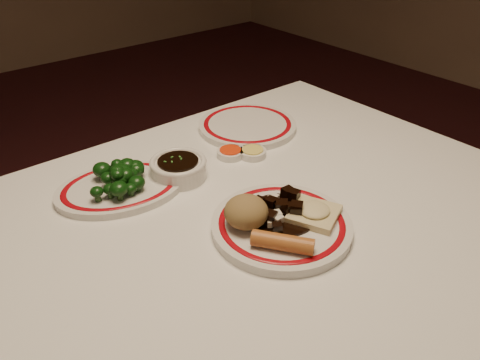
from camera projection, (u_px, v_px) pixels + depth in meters
name	position (u px, v px, depth m)	size (l,w,h in m)	color
dining_table	(248.00, 251.00, 0.95)	(1.20, 0.90, 0.75)	white
main_plate	(281.00, 225.00, 0.86)	(0.32, 0.32, 0.02)	silver
rice_mound	(246.00, 212.00, 0.83)	(0.08, 0.08, 0.06)	olive
spring_roll	(283.00, 242.00, 0.78)	(0.03, 0.03, 0.11)	#B5682C
fried_wonton	(314.00, 213.00, 0.86)	(0.11, 0.11, 0.02)	beige
stirfry_heap	(283.00, 210.00, 0.87)	(0.13, 0.13, 0.03)	black
broccoli_plate	(120.00, 188.00, 0.97)	(0.31, 0.28, 0.02)	silver
broccoli_pile	(121.00, 175.00, 0.95)	(0.14, 0.13, 0.05)	#23471C
soy_bowl	(179.00, 169.00, 1.01)	(0.12, 0.12, 0.04)	silver
sweet_sour_dish	(230.00, 153.00, 1.09)	(0.06, 0.06, 0.02)	silver
mustard_dish	(253.00, 153.00, 1.09)	(0.06, 0.06, 0.02)	silver
far_plate	(247.00, 125.00, 1.21)	(0.28, 0.28, 0.02)	silver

